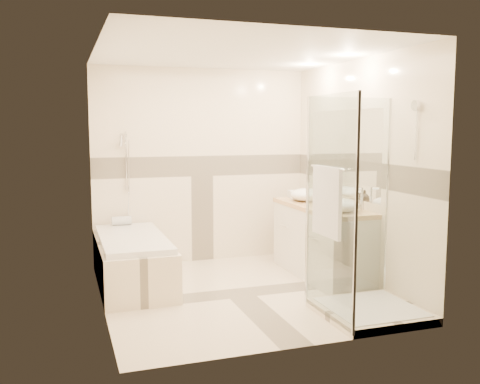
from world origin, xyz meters
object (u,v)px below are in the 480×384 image
object	(u,v)px
vanity	(321,241)
amenity_bottle_a	(319,198)
shower_enclosure	(356,262)
amenity_bottle_b	(322,199)
vessel_sink_far	(343,205)
bathtub	(133,258)
vessel_sink_near	(306,195)

from	to	relation	value
vanity	amenity_bottle_a	world-z (taller)	amenity_bottle_a
shower_enclosure	amenity_bottle_b	distance (m)	1.34
vessel_sink_far	amenity_bottle_a	size ratio (longest dim) A/B	2.07
amenity_bottle_a	bathtub	bearing A→B (deg)	171.60
bathtub	amenity_bottle_b	bearing A→B (deg)	-10.06
vanity	amenity_bottle_a	bearing A→B (deg)	119.31
vanity	shower_enclosure	world-z (taller)	shower_enclosure
shower_enclosure	bathtub	bearing A→B (deg)	138.90
vanity	vessel_sink_far	world-z (taller)	vessel_sink_far
shower_enclosure	vessel_sink_far	size ratio (longest dim) A/B	5.79
vessel_sink_far	shower_enclosure	bearing A→B (deg)	-110.07
shower_enclosure	amenity_bottle_a	bearing A→B (deg)	78.21
vessel_sink_near	amenity_bottle_b	size ratio (longest dim) A/B	2.47
bathtub	vessel_sink_near	xyz separation A→B (m)	(2.13, 0.03, 0.62)
vessel_sink_far	amenity_bottle_a	bearing A→B (deg)	90.00
vessel_sink_near	amenity_bottle_b	world-z (taller)	amenity_bottle_b
vessel_sink_near	amenity_bottle_b	distance (m)	0.41
vessel_sink_far	amenity_bottle_a	world-z (taller)	amenity_bottle_a
bathtub	amenity_bottle_a	distance (m)	2.24
amenity_bottle_b	vanity	bearing A→B (deg)	54.25
vessel_sink_far	vessel_sink_near	bearing A→B (deg)	90.00
vessel_sink_near	vessel_sink_far	world-z (taller)	vessel_sink_near
vanity	vessel_sink_near	distance (m)	0.63
bathtub	vessel_sink_far	xyz separation A→B (m)	(2.13, -0.87, 0.61)
bathtub	vessel_sink_near	bearing A→B (deg)	0.84
bathtub	vanity	world-z (taller)	vanity
shower_enclosure	amenity_bottle_a	size ratio (longest dim) A/B	12.00
shower_enclosure	amenity_bottle_a	distance (m)	1.40
bathtub	shower_enclosure	bearing A→B (deg)	-41.10
vanity	amenity_bottle_a	xyz separation A→B (m)	(-0.02, 0.04, 0.51)
vessel_sink_far	vanity	bearing A→B (deg)	87.82
bathtub	vessel_sink_far	distance (m)	2.38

